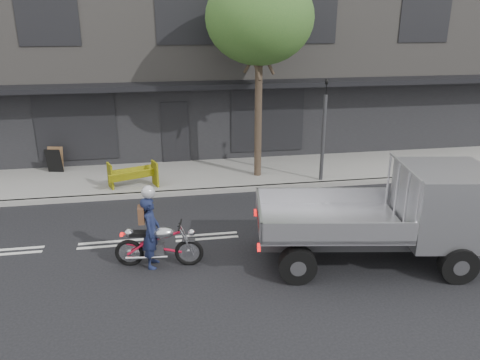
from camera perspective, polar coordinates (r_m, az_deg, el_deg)
name	(u,v)px	position (r m, az deg, el deg)	size (l,w,h in m)	color
ground	(207,237)	(12.14, -4.07, -6.93)	(80.00, 80.00, 0.00)	black
sidewalk	(193,176)	(16.45, -5.74, 0.53)	(32.00, 3.20, 0.15)	gray
kerb	(197,192)	(14.94, -5.29, -1.43)	(32.00, 0.20, 0.15)	gray
building_main	(179,47)	(22.20, -7.42, 15.74)	(26.00, 10.00, 8.00)	slate
street_tree	(260,19)	(15.37, 2.39, 19.05)	(3.40, 3.40, 6.74)	#382B21
traffic_light_pole	(323,136)	(15.56, 10.12, 5.28)	(0.12, 0.12, 3.50)	#2D2D30
motorcycle	(159,244)	(10.76, -9.88, -7.69)	(1.99, 0.58, 1.03)	black
rider	(151,232)	(10.63, -10.78, -6.30)	(0.60, 0.40, 1.66)	#171E40
flatbed_ute	(423,208)	(11.20, 21.43, -3.14)	(5.31, 2.81, 2.34)	black
construction_barrier	(132,176)	(15.15, -12.98, 0.43)	(1.51, 0.60, 0.84)	yellow
sandwich_board	(54,161)	(17.57, -21.73, 2.18)	(0.54, 0.36, 0.86)	black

